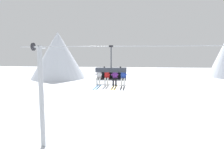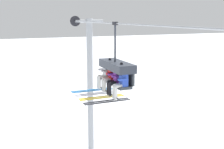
# 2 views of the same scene
# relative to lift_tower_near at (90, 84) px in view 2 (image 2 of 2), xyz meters

# --- Properties ---
(lift_tower_near) EXTENTS (0.36, 1.88, 8.05)m
(lift_tower_near) POSITION_rel_lift_tower_near_xyz_m (0.00, 0.00, 0.00)
(lift_tower_near) COLOR #9EA3A8
(lift_tower_near) RESTS_ON ground_plane
(lift_cable) EXTENTS (18.71, 0.05, 0.05)m
(lift_cable) POSITION_rel_lift_tower_near_xyz_m (8.36, -0.78, 3.58)
(lift_cable) COLOR #9EA3A8
(chairlift_chair) EXTENTS (2.06, 0.74, 2.64)m
(chairlift_chair) POSITION_rel_lift_tower_near_xyz_m (5.52, -0.71, 1.86)
(chairlift_chair) COLOR #33383D
(skier_white) EXTENTS (0.46, 1.70, 1.23)m
(skier_white) POSITION_rel_lift_tower_near_xyz_m (4.70, -0.93, 1.56)
(skier_white) COLOR silver
(skier_red) EXTENTS (0.48, 1.70, 1.34)m
(skier_red) POSITION_rel_lift_tower_near_xyz_m (5.24, -0.92, 1.58)
(skier_red) COLOR red
(skier_purple) EXTENTS (0.46, 1.70, 1.23)m
(skier_purple) POSITION_rel_lift_tower_near_xyz_m (5.79, -0.93, 1.56)
(skier_purple) COLOR purple
(skier_blue) EXTENTS (0.48, 1.70, 1.34)m
(skier_blue) POSITION_rel_lift_tower_near_xyz_m (6.34, -0.92, 1.58)
(skier_blue) COLOR #2847B7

